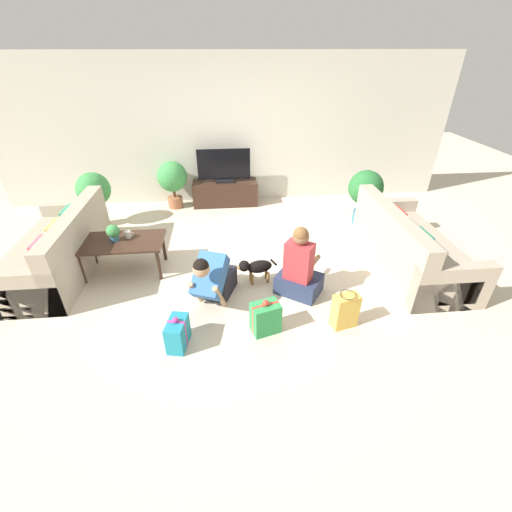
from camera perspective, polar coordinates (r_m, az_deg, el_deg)
name	(u,v)px	position (r m, az deg, el deg)	size (l,w,h in m)	color
ground_plane	(236,271)	(4.75, -3.38, -2.49)	(16.00, 16.00, 0.00)	beige
wall_back	(227,132)	(6.70, -4.87, 19.91)	(8.40, 0.06, 2.60)	beige
sofa_left	(58,251)	(5.33, -30.09, 0.70)	(0.93, 2.03, 0.84)	tan
sofa_right	(408,247)	(5.16, 24.01, 1.35)	(0.93, 2.03, 0.84)	tan
coffee_table	(122,244)	(4.86, -21.48, 1.84)	(1.10, 0.61, 0.47)	#382319
tv_console	(225,193)	(6.73, -5.15, 10.41)	(1.21, 0.42, 0.45)	#382319
tv	(224,168)	(6.57, -5.36, 14.45)	(0.97, 0.20, 0.62)	black
potted_plant_back_left	(172,179)	(6.64, -13.76, 12.39)	(0.55, 0.55, 0.88)	#A36042
potted_plant_corner_right	(365,190)	(6.07, 17.76, 10.38)	(0.57, 0.57, 0.93)	#336B84
potted_plant_corner_left	(94,192)	(6.30, -25.38, 9.62)	(0.54, 0.54, 0.92)	#A36042
person_kneeling	(214,279)	(4.04, -7.07, -3.75)	(0.57, 0.83, 0.78)	#23232D
person_sitting	(299,270)	(4.19, 7.21, -2.35)	(0.66, 0.63, 0.93)	#283351
dog	(256,267)	(4.40, -0.08, -1.86)	(0.53, 0.20, 0.35)	black
gift_box_a	(266,318)	(3.72, 1.60, -10.22)	(0.34, 0.28, 0.42)	#2D934C
gift_box_b	(178,333)	(3.67, -12.92, -12.45)	(0.24, 0.34, 0.37)	teal
gift_bag_a	(345,311)	(3.89, 14.62, -8.80)	(0.30, 0.21, 0.43)	#E5B74C
mug	(128,234)	(4.87, -20.54, 3.38)	(0.12, 0.08, 0.09)	silver
tabletop_plant	(113,232)	(4.83, -22.71, 3.70)	(0.17, 0.17, 0.22)	#336B84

